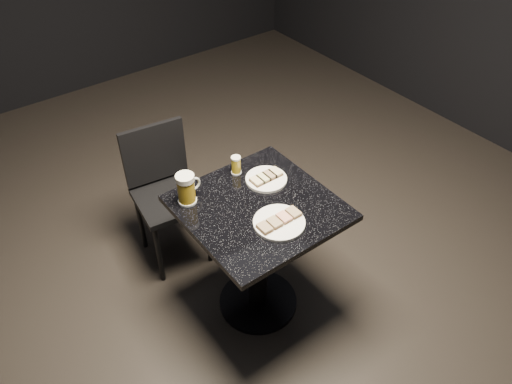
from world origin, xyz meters
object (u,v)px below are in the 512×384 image
table (258,241)px  beer_tumbler (236,165)px  plate_small (266,179)px  plate_large (279,223)px  chair (165,187)px  beer_mug (187,188)px

table → beer_tumbler: 0.40m
plate_small → plate_large: bearing=-117.1°
plate_large → chair: 0.89m
chair → plate_large: bearing=-78.6°
plate_large → beer_tumbler: 0.43m
plate_large → beer_tumbler: beer_tumbler is taller
beer_mug → chair: bearing=79.2°
plate_large → table: 0.29m
plate_small → table: 0.32m
plate_large → plate_small: (0.15, 0.28, 0.00)m
plate_large → chair: (-0.17, 0.83, -0.26)m
beer_tumbler → chair: 0.55m
chair → beer_mug: bearing=-100.8°
beer_tumbler → chair: chair is taller
plate_large → table: (0.00, 0.16, -0.25)m
beer_mug → beer_tumbler: size_ratio=1.61×
plate_large → chair: chair is taller
chair → table: bearing=-76.0°
beer_tumbler → plate_small: bearing=-59.6°
beer_mug → table: bearing=-42.2°
plate_small → beer_mug: (-0.40, 0.10, 0.07)m
plate_large → beer_mug: (-0.25, 0.39, 0.07)m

